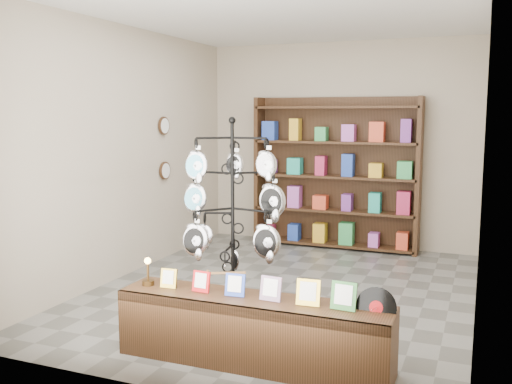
# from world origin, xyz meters

# --- Properties ---
(ground) EXTENTS (5.00, 5.00, 0.00)m
(ground) POSITION_xyz_m (0.00, 0.00, 0.00)
(ground) COLOR slate
(ground) RESTS_ON ground
(room_envelope) EXTENTS (5.00, 5.00, 5.00)m
(room_envelope) POSITION_xyz_m (0.00, 0.00, 1.85)
(room_envelope) COLOR #B1A58F
(room_envelope) RESTS_ON ground
(display_tree) EXTENTS (1.03, 1.03, 1.93)m
(display_tree) POSITION_xyz_m (-0.05, -1.24, 1.12)
(display_tree) COLOR black
(display_tree) RESTS_ON ground
(front_shelf) EXTENTS (2.19, 0.47, 0.77)m
(front_shelf) POSITION_xyz_m (0.40, -1.86, 0.27)
(front_shelf) COLOR black
(front_shelf) RESTS_ON ground
(back_shelving) EXTENTS (2.42, 0.36, 2.20)m
(back_shelving) POSITION_xyz_m (0.00, 2.30, 1.03)
(back_shelving) COLOR black
(back_shelving) RESTS_ON ground
(wall_clocks) EXTENTS (0.03, 0.24, 0.84)m
(wall_clocks) POSITION_xyz_m (-1.97, 0.80, 1.50)
(wall_clocks) COLOR black
(wall_clocks) RESTS_ON ground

